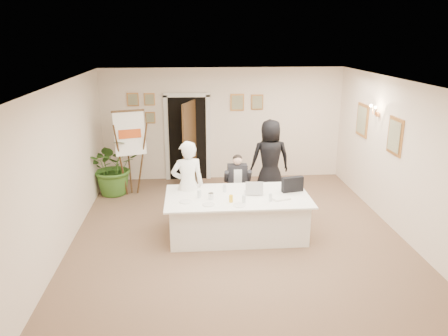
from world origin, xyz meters
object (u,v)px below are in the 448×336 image
object	(u,v)px
standing_woman	(270,159)
potted_palm	(114,166)
laptop	(253,186)
paper_stack	(281,198)
laptop_bag	(292,184)
oj_glass	(231,199)
standing_man	(188,185)
conference_table	(237,215)
seated_man	(237,184)
flip_chart	(130,157)
steel_jug	(211,196)

from	to	relation	value
standing_woman	potted_palm	world-z (taller)	standing_woman
laptop	paper_stack	xyz separation A→B (m)	(0.44, -0.33, -0.12)
laptop_bag	oj_glass	bearing A→B (deg)	-172.38
standing_man	oj_glass	world-z (taller)	standing_man
conference_table	standing_woman	world-z (taller)	standing_woman
seated_man	standing_woman	size ratio (longest dim) A/B	0.70
paper_stack	conference_table	bearing A→B (deg)	163.19
oj_glass	laptop	bearing A→B (deg)	42.44
seated_man	laptop_bag	bearing A→B (deg)	-49.45
laptop	standing_man	bearing A→B (deg)	170.50
flip_chart	laptop	world-z (taller)	flip_chart
laptop_bag	standing_woman	bearing A→B (deg)	80.14
standing_woman	oj_glass	bearing A→B (deg)	62.09
laptop	paper_stack	distance (m)	0.57
flip_chart	oj_glass	size ratio (longest dim) A/B	14.98
flip_chart	steel_jug	distance (m)	2.96
oj_glass	steel_jug	bearing A→B (deg)	152.02
laptop_bag	paper_stack	distance (m)	0.48
potted_palm	standing_woman	bearing A→B (deg)	-8.05
flip_chart	standing_man	world-z (taller)	flip_chart
flip_chart	standing_man	distance (m)	2.28
flip_chart	laptop_bag	world-z (taller)	flip_chart
conference_table	potted_palm	world-z (taller)	potted_palm
laptop	potted_palm	bearing A→B (deg)	146.37
steel_jug	laptop_bag	bearing A→B (deg)	9.83
seated_man	laptop	distance (m)	1.00
steel_jug	flip_chart	bearing A→B (deg)	125.20
conference_table	standing_woman	bearing A→B (deg)	63.73
conference_table	laptop_bag	distance (m)	1.17
standing_woman	laptop_bag	distance (m)	1.78
standing_woman	steel_jug	distance (m)	2.49
laptop	paper_stack	bearing A→B (deg)	-31.53
laptop_bag	oj_glass	world-z (taller)	laptop_bag
potted_palm	paper_stack	distance (m)	4.26
laptop_bag	steel_jug	xyz separation A→B (m)	(-1.52, -0.26, -0.09)
laptop_bag	conference_table	bearing A→B (deg)	174.38
seated_man	flip_chart	world-z (taller)	flip_chart
potted_palm	paper_stack	xyz separation A→B (m)	(3.34, -2.64, 0.12)
conference_table	standing_man	world-z (taller)	standing_man
laptop	oj_glass	world-z (taller)	laptop
conference_table	seated_man	bearing A→B (deg)	83.61
laptop	flip_chart	bearing A→B (deg)	143.74
paper_stack	potted_palm	bearing A→B (deg)	141.71
oj_glass	standing_man	bearing A→B (deg)	136.04
laptop	seated_man	bearing A→B (deg)	106.28
paper_stack	steel_jug	size ratio (longest dim) A/B	2.78
standing_man	potted_palm	xyz separation A→B (m)	(-1.70, 2.00, -0.18)
steel_jug	standing_man	bearing A→B (deg)	127.09
laptop	laptop_bag	distance (m)	0.73
seated_man	laptop_bag	xyz separation A→B (m)	(0.92, -0.91, 0.29)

